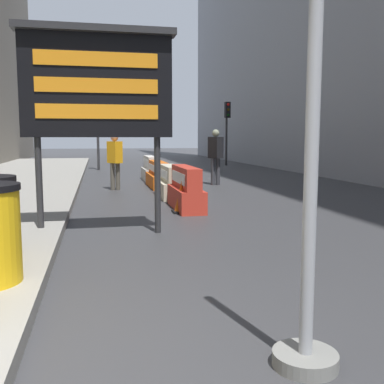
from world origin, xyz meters
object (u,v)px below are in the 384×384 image
at_px(jersey_barrier_orange_far, 158,176).
at_px(jersey_barrier_white, 150,170).
at_px(message_board, 97,85).
at_px(jersey_barrier_red_striped, 186,190).
at_px(jersey_barrier_cream, 171,183).
at_px(traffic_light_near_curb, 97,115).
at_px(pedestrian_passerby, 115,157).
at_px(traffic_light_far_side, 227,119).
at_px(pedestrian_worker, 216,152).
at_px(traffic_cone_near, 182,197).

distance_m(jersey_barrier_orange_far, jersey_barrier_white, 2.14).
bearing_deg(message_board, jersey_barrier_orange_far, 74.85).
relative_size(jersey_barrier_red_striped, jersey_barrier_cream, 1.05).
distance_m(jersey_barrier_orange_far, traffic_light_near_curb, 8.25).
distance_m(jersey_barrier_white, pedestrian_passerby, 3.05).
height_order(jersey_barrier_orange_far, jersey_barrier_white, jersey_barrier_white).
relative_size(message_board, jersey_barrier_orange_far, 1.50).
bearing_deg(jersey_barrier_white, traffic_light_far_side, 56.82).
bearing_deg(pedestrian_passerby, jersey_barrier_cream, -176.88).
height_order(jersey_barrier_white, pedestrian_passerby, pedestrian_passerby).
height_order(jersey_barrier_red_striped, jersey_barrier_orange_far, jersey_barrier_red_striped).
bearing_deg(pedestrian_worker, message_board, -52.68).
xyz_separation_m(jersey_barrier_red_striped, jersey_barrier_white, (0.00, 6.55, -0.02)).
bearing_deg(jersey_barrier_orange_far, jersey_barrier_red_striped, -90.00).
bearing_deg(traffic_cone_near, jersey_barrier_orange_far, 87.94).
distance_m(traffic_cone_near, traffic_light_near_curb, 12.88).
relative_size(jersey_barrier_red_striped, pedestrian_worker, 1.01).
bearing_deg(jersey_barrier_white, pedestrian_worker, -45.41).
bearing_deg(traffic_light_near_curb, jersey_barrier_white, -72.34).
distance_m(jersey_barrier_white, traffic_light_near_curb, 6.27).
bearing_deg(message_board, traffic_cone_near, 48.26).
bearing_deg(pedestrian_passerby, message_board, 143.23).
height_order(jersey_barrier_cream, traffic_light_far_side, traffic_light_far_side).
bearing_deg(traffic_cone_near, pedestrian_worker, 67.83).
bearing_deg(jersey_barrier_white, traffic_cone_near, -91.43).
xyz_separation_m(traffic_light_near_curb, traffic_light_far_side, (6.90, 2.23, -0.08)).
relative_size(traffic_light_far_side, pedestrian_worker, 1.92).
xyz_separation_m(message_board, pedestrian_passerby, (0.47, 6.12, -1.35)).
distance_m(jersey_barrier_white, traffic_cone_near, 6.98).
xyz_separation_m(jersey_barrier_red_striped, traffic_cone_near, (-0.17, -0.43, -0.08)).
bearing_deg(jersey_barrier_orange_far, pedestrian_worker, 6.75).
relative_size(traffic_cone_near, traffic_light_far_side, 0.19).
bearing_deg(pedestrian_passerby, jersey_barrier_orange_far, -100.32).
xyz_separation_m(jersey_barrier_red_striped, jersey_barrier_cream, (-0.00, 1.99, -0.05)).
bearing_deg(message_board, pedestrian_worker, 61.80).
bearing_deg(traffic_cone_near, traffic_light_far_side, 70.33).
bearing_deg(message_board, pedestrian_passerby, 85.64).
relative_size(traffic_light_far_side, pedestrian_passerby, 2.10).
relative_size(traffic_cone_near, traffic_light_near_curb, 0.19).
distance_m(message_board, jersey_barrier_orange_far, 7.18).
xyz_separation_m(jersey_barrier_red_striped, jersey_barrier_orange_far, (-0.00, 4.41, -0.05)).
relative_size(traffic_light_near_curb, pedestrian_passerby, 2.17).
relative_size(jersey_barrier_red_striped, traffic_light_near_curb, 0.51).
relative_size(jersey_barrier_orange_far, pedestrian_worker, 1.18).
bearing_deg(jersey_barrier_white, jersey_barrier_cream, -90.00).
bearing_deg(jersey_barrier_cream, pedestrian_passerby, 125.52).
xyz_separation_m(jersey_barrier_cream, jersey_barrier_white, (0.00, 4.56, 0.02)).
bearing_deg(jersey_barrier_orange_far, pedestrian_passerby, -157.91).
distance_m(jersey_barrier_orange_far, traffic_cone_near, 4.84).
bearing_deg(pedestrian_passerby, jersey_barrier_red_striped, 166.68).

